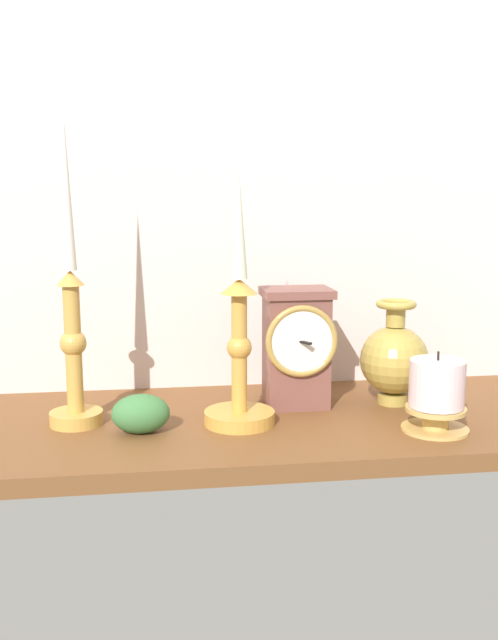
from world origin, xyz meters
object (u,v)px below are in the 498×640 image
candlestick_tall_left (72,326)px  pillar_candle_front (436,394)px  mantel_clock (297,346)px  candlestick_tall_center (239,349)px  brass_vase_bulbous (394,358)px

candlestick_tall_left → pillar_candle_front: candlestick_tall_left is taller
mantel_clock → candlestick_tall_center: 11.86cm
candlestick_tall_left → pillar_candle_front: bearing=-11.2°
candlestick_tall_center → pillar_candle_front: (25.48, -6.43, -5.57)cm
brass_vase_bulbous → pillar_candle_front: brass_vase_bulbous is taller
mantel_clock → candlestick_tall_center: size_ratio=0.51×
brass_vase_bulbous → pillar_candle_front: size_ratio=1.45×
candlestick_tall_left → brass_vase_bulbous: (46.24, 3.36, -6.76)cm
pillar_candle_front → candlestick_tall_left: bearing=168.8°
candlestick_tall_left → brass_vase_bulbous: bearing=4.2°
candlestick_tall_left → candlestick_tall_center: bearing=-7.7°
mantel_clock → pillar_candle_front: 21.42cm
mantel_clock → brass_vase_bulbous: bearing=-2.9°
mantel_clock → candlestick_tall_center: bearing=-142.9°
mantel_clock → brass_vase_bulbous: 14.89cm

